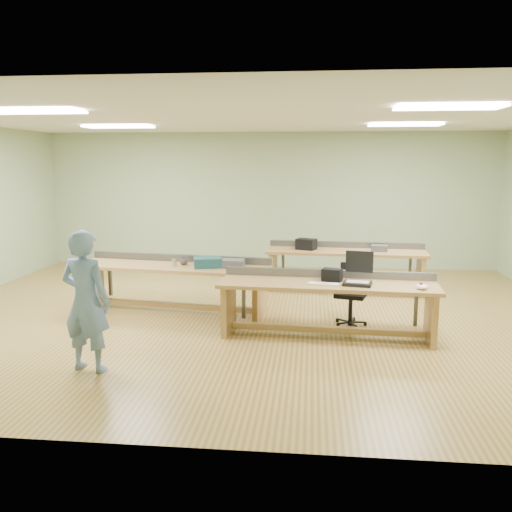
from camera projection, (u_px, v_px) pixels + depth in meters
The scene contains 21 objects.
floor at pixel (248, 315), 8.43m from camera, with size 10.00×10.00×0.00m, color #A2813D.
ceiling at pixel (248, 117), 7.92m from camera, with size 10.00×10.00×0.00m, color silver.
wall_back at pixel (269, 200), 12.10m from camera, with size 10.00×0.04×3.00m, color #8EA47C.
wall_front at pixel (188, 272), 4.26m from camera, with size 10.00×0.04×3.00m, color #8EA47C.
fluor_panels at pixel (248, 119), 7.92m from camera, with size 6.20×3.50×0.03m.
workbench_front at pixel (327, 296), 7.34m from camera, with size 2.96×0.94×0.86m.
workbench_mid at pixel (173, 277), 8.57m from camera, with size 3.14×1.22×0.86m.
workbench_back at pixel (346, 260), 9.98m from camera, with size 2.93×0.94×0.86m.
person at pixel (86, 301), 6.07m from camera, with size 0.59×0.39×1.62m, color #6B80AF.
laptop_base at pixel (358, 283), 7.13m from camera, with size 0.37×0.30×0.04m, color black.
laptop_screen at pixel (359, 262), 7.22m from camera, with size 0.37×0.02×0.29m, color black.
keyboard at pixel (324, 284), 7.14m from camera, with size 0.40×0.13×0.02m, color silver.
trackball_mouse at pixel (422, 286), 6.89m from camera, with size 0.15×0.17×0.07m, color white.
camera_bag at pixel (332, 275), 7.34m from camera, with size 0.26×0.16×0.17m, color black.
task_chair at pixel (351, 303), 7.89m from camera, with size 0.59×0.59×0.89m.
parts_bin_teal at pixel (208, 262), 8.35m from camera, with size 0.42×0.31×0.15m, color #143E44.
parts_bin_grey at pixel (230, 263), 8.35m from camera, with size 0.43×0.28×0.12m, color #3E3E41.
mug at pixel (184, 261), 8.55m from camera, with size 0.14×0.14×0.11m, color #3E3E41.
drinks_can at pixel (174, 263), 8.35m from camera, with size 0.07×0.07×0.12m, color #BABABE.
storage_box_back at pixel (306, 244), 10.01m from camera, with size 0.35×0.25×0.20m, color black.
tray_back at pixel (379, 248), 9.81m from camera, with size 0.29×0.21×0.11m, color #3E3E41.
Camera 1 is at (0.96, -8.10, 2.36)m, focal length 38.00 mm.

